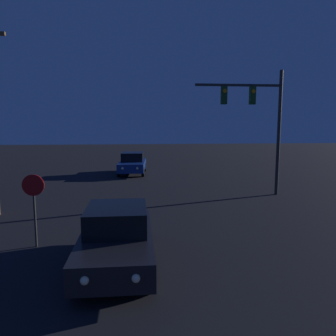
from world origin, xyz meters
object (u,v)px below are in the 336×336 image
car_near (117,238)px  traffic_signal_mast (259,113)px  stop_sign (34,197)px  car_far (132,163)px

car_near → traffic_signal_mast: bearing=-130.1°
traffic_signal_mast → stop_sign: 11.78m
car_far → stop_sign: stop_sign is taller
car_far → car_near: bearing=93.3°
car_far → stop_sign: (-2.71, -14.49, 0.78)m
traffic_signal_mast → stop_sign: traffic_signal_mast is taller
car_near → car_far: (0.13, 16.12, 0.00)m
car_far → stop_sign: 14.76m
car_near → traffic_signal_mast: traffic_signal_mast is taller
car_far → traffic_signal_mast: traffic_signal_mast is taller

